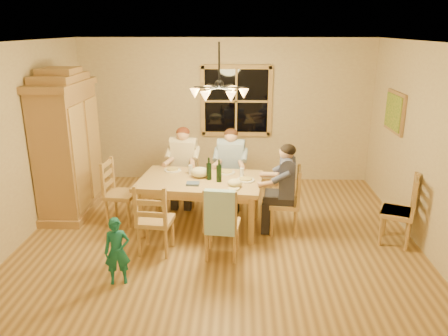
{
  "coord_description": "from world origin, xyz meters",
  "views": [
    {
      "loc": [
        0.27,
        -5.71,
        2.88
      ],
      "look_at": [
        0.06,
        0.1,
        0.99
      ],
      "focal_mm": 35.0,
      "sensor_mm": 36.0,
      "label": 1
    }
  ],
  "objects_px": {
    "chandelier": "(219,91)",
    "chair_spare_front": "(396,223)",
    "chair_far_left": "(184,187)",
    "chair_end_right": "(284,213)",
    "chair_spare_back": "(395,222)",
    "adult_plaid_man": "(231,158)",
    "adult_slate_man": "(286,178)",
    "chair_near_left": "(156,231)",
    "dining_table": "(200,186)",
    "armoire": "(68,148)",
    "wine_bottle_a": "(209,169)",
    "chair_near_right": "(222,235)",
    "wine_bottle_b": "(219,171)",
    "adult_woman": "(183,157)",
    "chair_far_right": "(231,189)",
    "child": "(117,251)",
    "chair_end_left": "(122,203)"
  },
  "relations": [
    {
      "from": "wine_bottle_b",
      "to": "chair_spare_front",
      "type": "height_order",
      "value": "wine_bottle_b"
    },
    {
      "from": "chair_near_left",
      "to": "chair_near_right",
      "type": "distance_m",
      "value": 0.89
    },
    {
      "from": "armoire",
      "to": "wine_bottle_a",
      "type": "xyz_separation_m",
      "value": [
        2.25,
        -0.54,
        -0.13
      ]
    },
    {
      "from": "wine_bottle_b",
      "to": "chair_spare_back",
      "type": "bearing_deg",
      "value": -6.4
    },
    {
      "from": "chair_near_left",
      "to": "chair_end_right",
      "type": "xyz_separation_m",
      "value": [
        1.75,
        0.66,
        0.0
      ]
    },
    {
      "from": "chandelier",
      "to": "chair_end_left",
      "type": "height_order",
      "value": "chandelier"
    },
    {
      "from": "chair_far_right",
      "to": "adult_woman",
      "type": "height_order",
      "value": "adult_woman"
    },
    {
      "from": "wine_bottle_a",
      "to": "chair_spare_front",
      "type": "bearing_deg",
      "value": -8.86
    },
    {
      "from": "armoire",
      "to": "chair_spare_back",
      "type": "xyz_separation_m",
      "value": [
        4.87,
        -0.9,
        -0.75
      ]
    },
    {
      "from": "chair_far_left",
      "to": "chair_spare_back",
      "type": "height_order",
      "value": "same"
    },
    {
      "from": "chair_near_left",
      "to": "adult_woman",
      "type": "relative_size",
      "value": 1.13
    },
    {
      "from": "chair_near_right",
      "to": "child",
      "type": "relative_size",
      "value": 1.21
    },
    {
      "from": "chair_near_right",
      "to": "wine_bottle_b",
      "type": "xyz_separation_m",
      "value": [
        -0.08,
        0.78,
        0.62
      ]
    },
    {
      "from": "chandelier",
      "to": "chair_near_right",
      "type": "distance_m",
      "value": 1.87
    },
    {
      "from": "adult_woman",
      "to": "chair_near_left",
      "type": "bearing_deg",
      "value": 90.0
    },
    {
      "from": "chair_end_right",
      "to": "adult_plaid_man",
      "type": "bearing_deg",
      "value": 46.64
    },
    {
      "from": "chandelier",
      "to": "chair_near_left",
      "type": "distance_m",
      "value": 2.02
    },
    {
      "from": "wine_bottle_a",
      "to": "chair_spare_back",
      "type": "bearing_deg",
      "value": -8.01
    },
    {
      "from": "chair_far_left",
      "to": "adult_slate_man",
      "type": "bearing_deg",
      "value": 153.43
    },
    {
      "from": "adult_plaid_man",
      "to": "adult_slate_man",
      "type": "bearing_deg",
      "value": 136.64
    },
    {
      "from": "chair_far_left",
      "to": "chair_near_right",
      "type": "height_order",
      "value": "same"
    },
    {
      "from": "chandelier",
      "to": "adult_woman",
      "type": "distance_m",
      "value": 1.82
    },
    {
      "from": "chair_end_left",
      "to": "chair_spare_front",
      "type": "bearing_deg",
      "value": 88.09
    },
    {
      "from": "chair_near_left",
      "to": "adult_slate_man",
      "type": "relative_size",
      "value": 1.13
    },
    {
      "from": "dining_table",
      "to": "wine_bottle_b",
      "type": "relative_size",
      "value": 5.69
    },
    {
      "from": "chair_near_right",
      "to": "chandelier",
      "type": "bearing_deg",
      "value": 101.69
    },
    {
      "from": "armoire",
      "to": "chair_spare_front",
      "type": "bearing_deg",
      "value": -10.96
    },
    {
      "from": "armoire",
      "to": "chair_far_right",
      "type": "bearing_deg",
      "value": 6.06
    },
    {
      "from": "chandelier",
      "to": "chair_spare_front",
      "type": "bearing_deg",
      "value": -3.11
    },
    {
      "from": "adult_plaid_man",
      "to": "chair_far_right",
      "type": "bearing_deg",
      "value": -0.0
    },
    {
      "from": "adult_plaid_man",
      "to": "chair_spare_back",
      "type": "xyz_separation_m",
      "value": [
        2.32,
        -1.18,
        -0.54
      ]
    },
    {
      "from": "chandelier",
      "to": "armoire",
      "type": "distance_m",
      "value": 2.75
    },
    {
      "from": "chair_end_left",
      "to": "armoire",
      "type": "bearing_deg",
      "value": -108.16
    },
    {
      "from": "dining_table",
      "to": "chair_spare_front",
      "type": "height_order",
      "value": "chair_spare_front"
    },
    {
      "from": "chair_spare_back",
      "to": "dining_table",
      "type": "bearing_deg",
      "value": 101.96
    },
    {
      "from": "chair_far_left",
      "to": "chair_spare_front",
      "type": "xyz_separation_m",
      "value": [
        3.1,
        -1.3,
        0.0
      ]
    },
    {
      "from": "chair_near_right",
      "to": "chair_end_right",
      "type": "distance_m",
      "value": 1.15
    },
    {
      "from": "chair_near_left",
      "to": "chair_near_right",
      "type": "height_order",
      "value": "same"
    },
    {
      "from": "chair_far_right",
      "to": "wine_bottle_a",
      "type": "xyz_separation_m",
      "value": [
        -0.3,
        -0.81,
        0.62
      ]
    },
    {
      "from": "adult_slate_man",
      "to": "adult_plaid_man",
      "type": "bearing_deg",
      "value": 46.64
    },
    {
      "from": "chair_end_left",
      "to": "child",
      "type": "distance_m",
      "value": 1.72
    },
    {
      "from": "child",
      "to": "chair_spare_front",
      "type": "distance_m",
      "value": 3.75
    },
    {
      "from": "adult_plaid_man",
      "to": "wine_bottle_a",
      "type": "relative_size",
      "value": 2.65
    },
    {
      "from": "chair_near_left",
      "to": "wine_bottle_b",
      "type": "bearing_deg",
      "value": 46.36
    },
    {
      "from": "chair_near_right",
      "to": "chair_far_left",
      "type": "bearing_deg",
      "value": 117.9
    },
    {
      "from": "dining_table",
      "to": "chair_near_left",
      "type": "bearing_deg",
      "value": -123.77
    },
    {
      "from": "wine_bottle_a",
      "to": "adult_slate_man",
      "type": "bearing_deg",
      "value": -6.11
    },
    {
      "from": "chair_near_left",
      "to": "dining_table",
      "type": "bearing_deg",
      "value": 62.1
    },
    {
      "from": "adult_woman",
      "to": "chair_spare_back",
      "type": "xyz_separation_m",
      "value": [
        3.1,
        -1.26,
        -0.54
      ]
    },
    {
      "from": "chair_end_right",
      "to": "chair_spare_back",
      "type": "bearing_deg",
      "value": -93.5
    }
  ]
}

